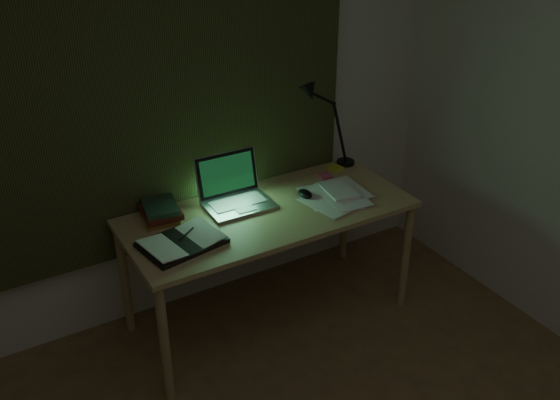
{
  "coord_description": "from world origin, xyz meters",
  "views": [
    {
      "loc": [
        -0.95,
        -0.92,
        2.31
      ],
      "look_at": [
        0.45,
        1.46,
        0.82
      ],
      "focal_mm": 40.0,
      "sensor_mm": 36.0,
      "label": 1
    }
  ],
  "objects_px": {
    "loose_papers": "(330,192)",
    "desk_lamp": "(348,119)",
    "desk": "(269,266)",
    "laptop": "(239,185)",
    "open_textbook": "(182,242)",
    "book_stack": "(161,211)"
  },
  "relations": [
    {
      "from": "open_textbook",
      "to": "book_stack",
      "type": "relative_size",
      "value": 1.72
    },
    {
      "from": "desk",
      "to": "book_stack",
      "type": "bearing_deg",
      "value": 158.29
    },
    {
      "from": "laptop",
      "to": "loose_papers",
      "type": "distance_m",
      "value": 0.53
    },
    {
      "from": "loose_papers",
      "to": "desk_lamp",
      "type": "xyz_separation_m",
      "value": [
        0.3,
        0.28,
        0.28
      ]
    },
    {
      "from": "desk",
      "to": "laptop",
      "type": "bearing_deg",
      "value": 134.22
    },
    {
      "from": "open_textbook",
      "to": "book_stack",
      "type": "xyz_separation_m",
      "value": [
        0.0,
        0.29,
        0.03
      ]
    },
    {
      "from": "laptop",
      "to": "open_textbook",
      "type": "distance_m",
      "value": 0.47
    },
    {
      "from": "desk",
      "to": "open_textbook",
      "type": "bearing_deg",
      "value": -171.37
    },
    {
      "from": "desk",
      "to": "loose_papers",
      "type": "distance_m",
      "value": 0.53
    },
    {
      "from": "open_textbook",
      "to": "desk_lamp",
      "type": "xyz_separation_m",
      "value": [
        1.21,
        0.35,
        0.27
      ]
    },
    {
      "from": "book_stack",
      "to": "desk_lamp",
      "type": "height_order",
      "value": "desk_lamp"
    },
    {
      "from": "laptop",
      "to": "book_stack",
      "type": "height_order",
      "value": "laptop"
    },
    {
      "from": "desk",
      "to": "desk_lamp",
      "type": "bearing_deg",
      "value": 21.25
    },
    {
      "from": "desk",
      "to": "laptop",
      "type": "xyz_separation_m",
      "value": [
        -0.11,
        0.12,
        0.48
      ]
    },
    {
      "from": "desk",
      "to": "open_textbook",
      "type": "distance_m",
      "value": 0.64
    },
    {
      "from": "desk",
      "to": "open_textbook",
      "type": "xyz_separation_m",
      "value": [
        -0.52,
        -0.08,
        0.37
      ]
    },
    {
      "from": "laptop",
      "to": "book_stack",
      "type": "distance_m",
      "value": 0.42
    },
    {
      "from": "desk",
      "to": "desk_lamp",
      "type": "height_order",
      "value": "desk_lamp"
    },
    {
      "from": "open_textbook",
      "to": "book_stack",
      "type": "distance_m",
      "value": 0.29
    },
    {
      "from": "desk",
      "to": "book_stack",
      "type": "xyz_separation_m",
      "value": [
        -0.52,
        0.21,
        0.39
      ]
    },
    {
      "from": "loose_papers",
      "to": "desk_lamp",
      "type": "relative_size",
      "value": 0.61
    },
    {
      "from": "loose_papers",
      "to": "laptop",
      "type": "bearing_deg",
      "value": 166.18
    }
  ]
}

